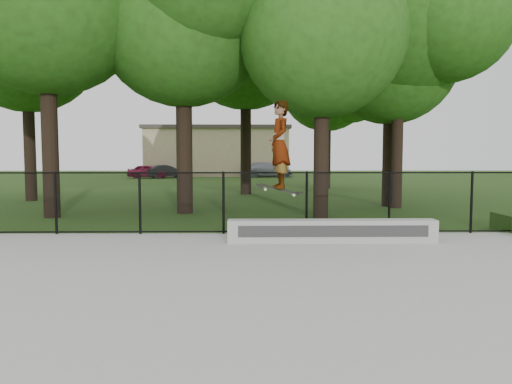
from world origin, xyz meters
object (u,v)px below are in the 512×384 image
(skater_airborne, at_px, (279,146))
(car_a, at_px, (148,171))
(car_c, at_px, (267,170))
(grind_ledge, at_px, (332,231))
(car_b, at_px, (166,172))

(skater_airborne, bearing_deg, car_a, 106.43)
(car_c, height_order, skater_airborne, skater_airborne)
(car_a, height_order, skater_airborne, skater_airborne)
(grind_ledge, distance_m, car_a, 30.25)
(car_a, relative_size, car_b, 1.10)
(skater_airborne, bearing_deg, grind_ledge, 8.71)
(car_c, bearing_deg, car_b, 92.90)
(grind_ledge, distance_m, car_c, 30.36)
(grind_ledge, distance_m, skater_airborne, 2.19)
(car_a, relative_size, car_c, 0.81)
(skater_airborne, bearing_deg, car_c, 88.22)
(grind_ledge, height_order, car_a, car_a)
(grind_ledge, relative_size, skater_airborne, 2.22)
(car_b, height_order, skater_airborne, skater_airborne)
(car_a, distance_m, car_b, 1.43)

